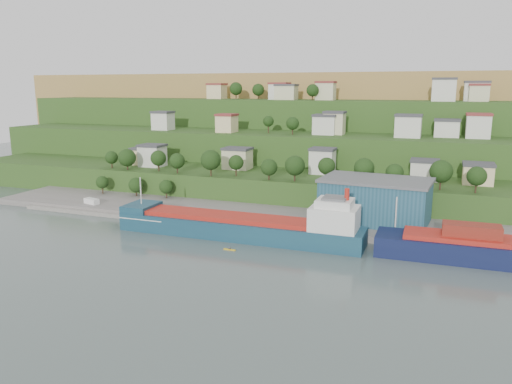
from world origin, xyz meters
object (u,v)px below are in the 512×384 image
at_px(warehouse, 375,200).
at_px(kayak_orange, 219,239).
at_px(caravan, 92,202).
at_px(cargo_ship_near, 245,228).

relative_size(warehouse, kayak_orange, 10.99).
distance_m(caravan, kayak_orange, 57.74).
bearing_deg(caravan, kayak_orange, -1.61).
distance_m(cargo_ship_near, warehouse, 39.78).
bearing_deg(warehouse, kayak_orange, -139.20).
xyz_separation_m(warehouse, kayak_orange, (-37.86, -27.40, -8.22)).
bearing_deg(kayak_orange, caravan, 179.22).
xyz_separation_m(cargo_ship_near, kayak_orange, (-5.89, -4.39, -2.65)).
distance_m(cargo_ship_near, caravan, 62.36).
relative_size(cargo_ship_near, kayak_orange, 23.61).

